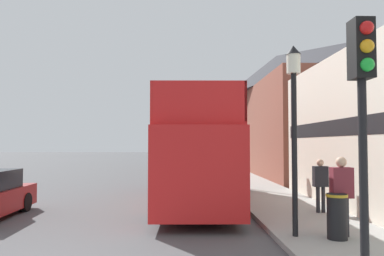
{
  "coord_description": "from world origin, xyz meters",
  "views": [
    {
      "loc": [
        2.46,
        -5.34,
        2.28
      ],
      "look_at": [
        2.95,
        10.81,
        2.95
      ],
      "focal_mm": 35.0,
      "sensor_mm": 36.0,
      "label": 1
    }
  ],
  "objects_px": {
    "tour_bus": "(196,157)",
    "lamp_post_nearest": "(294,103)",
    "pedestrian_second": "(342,188)",
    "lamp_post_second": "(233,126)",
    "pedestrian_third": "(320,180)",
    "litter_bin": "(337,215)",
    "parked_car_ahead_of_bus": "(199,172)",
    "traffic_signal": "(363,93)"
  },
  "relations": [
    {
      "from": "parked_car_ahead_of_bus",
      "to": "pedestrian_second",
      "type": "height_order",
      "value": "pedestrian_second"
    },
    {
      "from": "pedestrian_second",
      "to": "litter_bin",
      "type": "xyz_separation_m",
      "value": [
        -0.21,
        -0.22,
        -0.57
      ]
    },
    {
      "from": "lamp_post_nearest",
      "to": "lamp_post_second",
      "type": "xyz_separation_m",
      "value": [
        -0.05,
        9.89,
        -0.09
      ]
    },
    {
      "from": "pedestrian_third",
      "to": "lamp_post_second",
      "type": "height_order",
      "value": "lamp_post_second"
    },
    {
      "from": "pedestrian_third",
      "to": "litter_bin",
      "type": "xyz_separation_m",
      "value": [
        -0.84,
        -3.19,
        -0.46
      ]
    },
    {
      "from": "pedestrian_second",
      "to": "pedestrian_third",
      "type": "relative_size",
      "value": 1.11
    },
    {
      "from": "pedestrian_second",
      "to": "lamp_post_second",
      "type": "bearing_deg",
      "value": 96.4
    },
    {
      "from": "parked_car_ahead_of_bus",
      "to": "lamp_post_second",
      "type": "bearing_deg",
      "value": -65.57
    },
    {
      "from": "lamp_post_second",
      "to": "litter_bin",
      "type": "relative_size",
      "value": 4.25
    },
    {
      "from": "parked_car_ahead_of_bus",
      "to": "lamp_post_nearest",
      "type": "height_order",
      "value": "lamp_post_nearest"
    },
    {
      "from": "tour_bus",
      "to": "parked_car_ahead_of_bus",
      "type": "distance_m",
      "value": 7.64
    },
    {
      "from": "lamp_post_nearest",
      "to": "lamp_post_second",
      "type": "relative_size",
      "value": 1.03
    },
    {
      "from": "parked_car_ahead_of_bus",
      "to": "pedestrian_third",
      "type": "distance_m",
      "value": 10.82
    },
    {
      "from": "traffic_signal",
      "to": "lamp_post_second",
      "type": "height_order",
      "value": "lamp_post_second"
    },
    {
      "from": "tour_bus",
      "to": "litter_bin",
      "type": "bearing_deg",
      "value": -62.45
    },
    {
      "from": "tour_bus",
      "to": "lamp_post_nearest",
      "type": "bearing_deg",
      "value": -68.44
    },
    {
      "from": "traffic_signal",
      "to": "lamp_post_second",
      "type": "distance_m",
      "value": 13.42
    },
    {
      "from": "traffic_signal",
      "to": "litter_bin",
      "type": "height_order",
      "value": "traffic_signal"
    },
    {
      "from": "pedestrian_second",
      "to": "lamp_post_second",
      "type": "xyz_separation_m",
      "value": [
        -1.12,
        9.98,
        1.9
      ]
    },
    {
      "from": "tour_bus",
      "to": "lamp_post_nearest",
      "type": "distance_m",
      "value": 6.2
    },
    {
      "from": "pedestrian_second",
      "to": "traffic_signal",
      "type": "xyz_separation_m",
      "value": [
        -1.17,
        -3.45,
        1.75
      ]
    },
    {
      "from": "pedestrian_third",
      "to": "litter_bin",
      "type": "relative_size",
      "value": 1.63
    },
    {
      "from": "parked_car_ahead_of_bus",
      "to": "lamp_post_second",
      "type": "distance_m",
      "value": 4.43
    },
    {
      "from": "parked_car_ahead_of_bus",
      "to": "traffic_signal",
      "type": "distance_m",
      "value": 16.95
    },
    {
      "from": "parked_car_ahead_of_bus",
      "to": "pedestrian_third",
      "type": "height_order",
      "value": "pedestrian_third"
    },
    {
      "from": "tour_bus",
      "to": "pedestrian_second",
      "type": "distance_m",
      "value": 6.57
    },
    {
      "from": "parked_car_ahead_of_bus",
      "to": "litter_bin",
      "type": "xyz_separation_m",
      "value": [
        2.43,
        -13.5,
        0.07
      ]
    },
    {
      "from": "tour_bus",
      "to": "litter_bin",
      "type": "xyz_separation_m",
      "value": [
        2.94,
        -5.97,
        -1.11
      ]
    },
    {
      "from": "tour_bus",
      "to": "pedestrian_third",
      "type": "bearing_deg",
      "value": -35.0
    },
    {
      "from": "tour_bus",
      "to": "pedestrian_second",
      "type": "bearing_deg",
      "value": -59.95
    },
    {
      "from": "parked_car_ahead_of_bus",
      "to": "traffic_signal",
      "type": "bearing_deg",
      "value": -85.27
    },
    {
      "from": "parked_car_ahead_of_bus",
      "to": "pedestrian_second",
      "type": "bearing_deg",
      "value": -79.04
    },
    {
      "from": "pedestrian_third",
      "to": "lamp_post_second",
      "type": "distance_m",
      "value": 7.49
    },
    {
      "from": "pedestrian_second",
      "to": "litter_bin",
      "type": "distance_m",
      "value": 0.64
    },
    {
      "from": "tour_bus",
      "to": "parked_car_ahead_of_bus",
      "type": "xyz_separation_m",
      "value": [
        0.51,
        7.53,
        -1.17
      ]
    },
    {
      "from": "pedestrian_third",
      "to": "lamp_post_nearest",
      "type": "xyz_separation_m",
      "value": [
        -1.69,
        -2.88,
        2.1
      ]
    },
    {
      "from": "litter_bin",
      "to": "lamp_post_nearest",
      "type": "bearing_deg",
      "value": 160.09
    },
    {
      "from": "tour_bus",
      "to": "traffic_signal",
      "type": "xyz_separation_m",
      "value": [
        1.97,
        -9.19,
        1.21
      ]
    },
    {
      "from": "pedestrian_third",
      "to": "lamp_post_nearest",
      "type": "height_order",
      "value": "lamp_post_nearest"
    },
    {
      "from": "litter_bin",
      "to": "parked_car_ahead_of_bus",
      "type": "bearing_deg",
      "value": 100.19
    },
    {
      "from": "parked_car_ahead_of_bus",
      "to": "traffic_signal",
      "type": "height_order",
      "value": "traffic_signal"
    },
    {
      "from": "tour_bus",
      "to": "lamp_post_second",
      "type": "height_order",
      "value": "lamp_post_second"
    }
  ]
}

